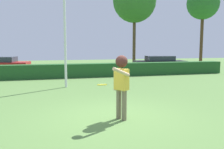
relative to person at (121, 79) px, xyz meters
The scene contains 9 objects.
ground_plane 1.18m from the person, 115.69° to the left, with size 60.00×60.00×0.00m, color #557A3D.
person is the anchor object (origin of this frame).
frisbee 0.89m from the person, 139.24° to the right, with size 0.25×0.25×0.05m.
lamppost 6.27m from the person, 100.42° to the left, with size 0.24×0.24×5.76m.
hedge_row 9.65m from the person, 90.82° to the left, with size 21.80×0.90×0.89m, color #204F22.
parked_car_red 14.72m from the person, 111.65° to the left, with size 4.42×2.37×1.25m.
parked_car_black 14.03m from the person, 59.44° to the left, with size 4.41×2.31×1.25m.
maple_tree 16.56m from the person, 68.41° to the left, with size 3.90×3.90×8.07m.
willow_tree 21.48m from the person, 48.99° to the left, with size 3.28×3.28×8.07m.
Camera 1 is at (-1.80, -6.48, 2.02)m, focal length 38.38 mm.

